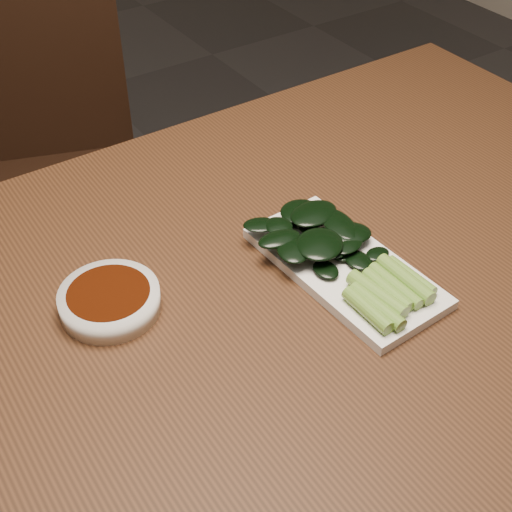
{
  "coord_description": "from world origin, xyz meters",
  "views": [
    {
      "loc": [
        -0.36,
        -0.55,
        1.36
      ],
      "look_at": [
        0.03,
        0.04,
        0.76
      ],
      "focal_mm": 50.0,
      "sensor_mm": 36.0,
      "label": 1
    }
  ],
  "objects_px": {
    "chair_far": "(35,170)",
    "table": "(252,325)",
    "gai_lan": "(339,252)",
    "serving_plate": "(344,267)",
    "sauce_bowl": "(110,300)"
  },
  "relations": [
    {
      "from": "serving_plate",
      "to": "table",
      "type": "bearing_deg",
      "value": 159.49
    },
    {
      "from": "chair_far",
      "to": "gai_lan",
      "type": "xyz_separation_m",
      "value": [
        0.15,
        -0.84,
        0.29
      ]
    },
    {
      "from": "chair_far",
      "to": "serving_plate",
      "type": "bearing_deg",
      "value": -60.34
    },
    {
      "from": "table",
      "to": "serving_plate",
      "type": "bearing_deg",
      "value": -20.51
    },
    {
      "from": "serving_plate",
      "to": "gai_lan",
      "type": "xyz_separation_m",
      "value": [
        -0.0,
        0.01,
        0.02
      ]
    },
    {
      "from": "table",
      "to": "serving_plate",
      "type": "height_order",
      "value": "serving_plate"
    },
    {
      "from": "serving_plate",
      "to": "sauce_bowl",
      "type": "bearing_deg",
      "value": 159.69
    },
    {
      "from": "serving_plate",
      "to": "gai_lan",
      "type": "height_order",
      "value": "gai_lan"
    },
    {
      "from": "sauce_bowl",
      "to": "gai_lan",
      "type": "relative_size",
      "value": 0.47
    },
    {
      "from": "chair_far",
      "to": "serving_plate",
      "type": "relative_size",
      "value": 3.26
    },
    {
      "from": "sauce_bowl",
      "to": "serving_plate",
      "type": "height_order",
      "value": "sauce_bowl"
    },
    {
      "from": "chair_far",
      "to": "gai_lan",
      "type": "distance_m",
      "value": 0.9
    },
    {
      "from": "gai_lan",
      "to": "chair_far",
      "type": "bearing_deg",
      "value": 100.14
    },
    {
      "from": "chair_far",
      "to": "table",
      "type": "bearing_deg",
      "value": -67.83
    },
    {
      "from": "serving_plate",
      "to": "gai_lan",
      "type": "bearing_deg",
      "value": 107.15
    }
  ]
}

